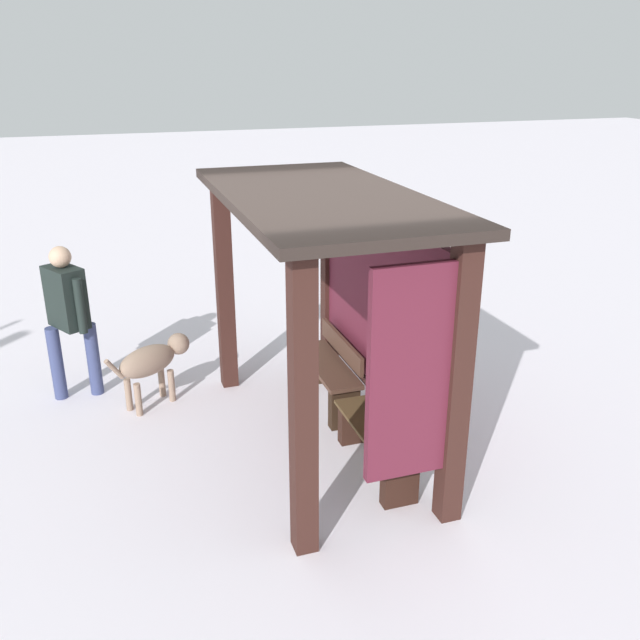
# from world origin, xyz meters

# --- Properties ---
(ground_plane) EXTENTS (60.00, 60.00, 0.00)m
(ground_plane) POSITION_xyz_m (0.00, 0.00, 0.00)
(ground_plane) COLOR silver
(bus_shelter) EXTENTS (3.32, 1.61, 2.42)m
(bus_shelter) POSITION_xyz_m (0.11, 0.21, 1.68)
(bus_shelter) COLOR #361C17
(bus_shelter) RESTS_ON ground
(bench_left_inside) EXTENTS (1.24, 0.35, 0.76)m
(bench_left_inside) POSITION_xyz_m (-0.67, 0.33, 0.36)
(bench_left_inside) COLOR #4C3125
(bench_left_inside) RESTS_ON ground
(bench_center_inside) EXTENTS (1.24, 0.36, 0.71)m
(bench_center_inside) POSITION_xyz_m (0.67, 0.34, 0.33)
(bench_center_inside) COLOR #503B22
(bench_center_inside) RESTS_ON ground
(person_walking) EXTENTS (0.60, 0.57, 1.70)m
(person_walking) POSITION_xyz_m (-1.71, -2.24, 1.00)
(person_walking) COLOR black
(person_walking) RESTS_ON ground
(dog) EXTENTS (0.62, 0.91, 0.70)m
(dog) POSITION_xyz_m (-1.26, -1.45, 0.50)
(dog) COLOR gray
(dog) RESTS_ON ground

